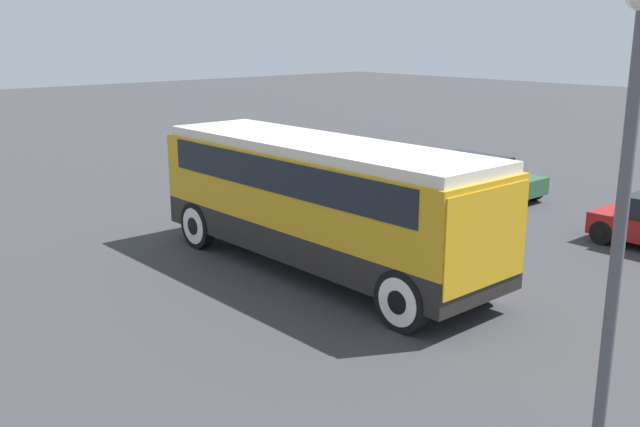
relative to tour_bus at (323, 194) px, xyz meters
name	(u,v)px	position (x,y,z in m)	size (l,w,h in m)	color
ground_plane	(320,270)	(-0.10, 0.00, -1.83)	(120.00, 120.00, 0.00)	#38383A
tour_bus	(323,194)	(0.00, 0.00, 0.00)	(9.09, 2.62, 3.02)	black
parked_car_mid	(474,175)	(-2.59, 9.13, -1.16)	(4.53, 1.87, 1.32)	#2D5638
lamp_post	(627,160)	(7.90, -2.29, 2.09)	(0.44, 0.44, 6.01)	#515156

